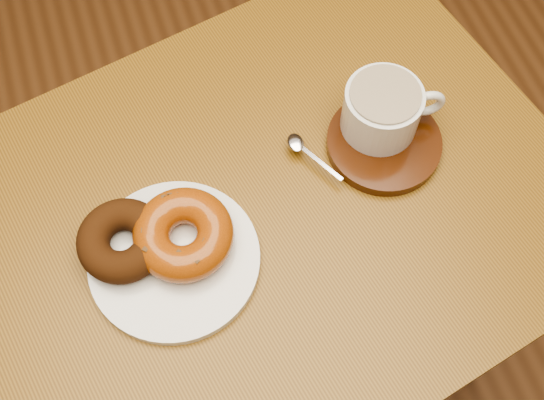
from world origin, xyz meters
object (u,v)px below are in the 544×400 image
object	(u,v)px
saucer	(384,143)
coffee_cup	(383,109)
cafe_table	(258,248)
donut_plate	(174,260)

from	to	relation	value
saucer	coffee_cup	world-z (taller)	coffee_cup
saucer	cafe_table	bearing A→B (deg)	-168.45
saucer	donut_plate	bearing A→B (deg)	-166.87
cafe_table	donut_plate	bearing A→B (deg)	-176.58
donut_plate	saucer	size ratio (longest dim) A/B	1.38
saucer	coffee_cup	distance (m)	0.05
donut_plate	coffee_cup	distance (m)	0.31
saucer	coffee_cup	size ratio (longest dim) A/B	1.14
cafe_table	coffee_cup	bearing A→B (deg)	6.05
coffee_cup	cafe_table	bearing A→B (deg)	-150.86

